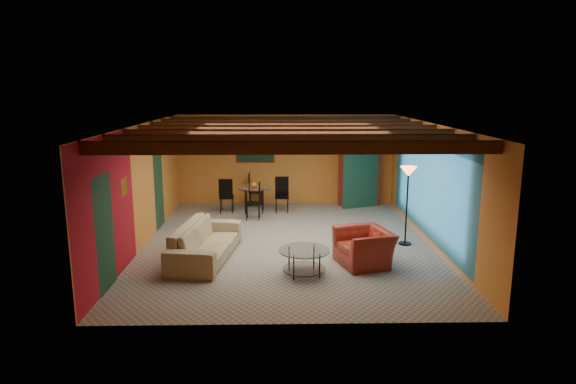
{
  "coord_description": "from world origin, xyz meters",
  "views": [
    {
      "loc": [
        -0.23,
        -10.94,
        3.49
      ],
      "look_at": [
        0.0,
        0.2,
        1.15
      ],
      "focal_mm": 31.18,
      "sensor_mm": 36.0,
      "label": 1
    }
  ],
  "objects_px": {
    "coffee_table": "(304,262)",
    "floor_lamp": "(407,206)",
    "potted_plant": "(360,133)",
    "sofa": "(206,241)",
    "dining_table": "(254,195)",
    "armchair": "(364,247)",
    "vase": "(254,174)",
    "armoire": "(359,173)"
  },
  "relations": [
    {
      "from": "armchair",
      "to": "potted_plant",
      "type": "relative_size",
      "value": 2.36
    },
    {
      "from": "vase",
      "to": "sofa",
      "type": "bearing_deg",
      "value": -101.99
    },
    {
      "from": "coffee_table",
      "to": "floor_lamp",
      "type": "distance_m",
      "value": 3.07
    },
    {
      "from": "dining_table",
      "to": "vase",
      "type": "distance_m",
      "value": 0.59
    },
    {
      "from": "coffee_table",
      "to": "floor_lamp",
      "type": "bearing_deg",
      "value": 37.21
    },
    {
      "from": "armchair",
      "to": "armoire",
      "type": "distance_m",
      "value": 5.22
    },
    {
      "from": "potted_plant",
      "to": "dining_table",
      "type": "bearing_deg",
      "value": -165.7
    },
    {
      "from": "armchair",
      "to": "floor_lamp",
      "type": "bearing_deg",
      "value": 121.92
    },
    {
      "from": "sofa",
      "to": "armoire",
      "type": "height_order",
      "value": "armoire"
    },
    {
      "from": "coffee_table",
      "to": "potted_plant",
      "type": "distance_m",
      "value": 6.29
    },
    {
      "from": "coffee_table",
      "to": "vase",
      "type": "bearing_deg",
      "value": 103.39
    },
    {
      "from": "dining_table",
      "to": "armoire",
      "type": "xyz_separation_m",
      "value": [
        3.1,
        0.79,
        0.47
      ]
    },
    {
      "from": "sofa",
      "to": "armchair",
      "type": "xyz_separation_m",
      "value": [
        3.22,
        -0.43,
        -0.01
      ]
    },
    {
      "from": "armchair",
      "to": "armoire",
      "type": "relative_size",
      "value": 0.56
    },
    {
      "from": "floor_lamp",
      "to": "vase",
      "type": "bearing_deg",
      "value": 139.3
    },
    {
      "from": "sofa",
      "to": "armoire",
      "type": "xyz_separation_m",
      "value": [
        3.93,
        4.7,
        0.61
      ]
    },
    {
      "from": "armoire",
      "to": "potted_plant",
      "type": "bearing_deg",
      "value": 0.0
    },
    {
      "from": "armchair",
      "to": "vase",
      "type": "xyz_separation_m",
      "value": [
        -2.39,
        4.34,
        0.74
      ]
    },
    {
      "from": "dining_table",
      "to": "floor_lamp",
      "type": "bearing_deg",
      "value": -40.7
    },
    {
      "from": "sofa",
      "to": "potted_plant",
      "type": "distance_m",
      "value": 6.39
    },
    {
      "from": "armoire",
      "to": "dining_table",
      "type": "bearing_deg",
      "value": 174.21
    },
    {
      "from": "floor_lamp",
      "to": "sofa",
      "type": "bearing_deg",
      "value": -168.92
    },
    {
      "from": "armchair",
      "to": "armoire",
      "type": "height_order",
      "value": "armoire"
    },
    {
      "from": "coffee_table",
      "to": "armoire",
      "type": "bearing_deg",
      "value": 71.07
    },
    {
      "from": "sofa",
      "to": "floor_lamp",
      "type": "xyz_separation_m",
      "value": [
        4.38,
        0.86,
        0.53
      ]
    },
    {
      "from": "sofa",
      "to": "dining_table",
      "type": "bearing_deg",
      "value": -4.01
    },
    {
      "from": "coffee_table",
      "to": "dining_table",
      "type": "bearing_deg",
      "value": 103.39
    },
    {
      "from": "armchair",
      "to": "vase",
      "type": "relative_size",
      "value": 6.14
    },
    {
      "from": "sofa",
      "to": "armchair",
      "type": "bearing_deg",
      "value": -89.66
    },
    {
      "from": "dining_table",
      "to": "floor_lamp",
      "type": "relative_size",
      "value": 1.08
    },
    {
      "from": "dining_table",
      "to": "armoire",
      "type": "bearing_deg",
      "value": 14.3
    },
    {
      "from": "sofa",
      "to": "floor_lamp",
      "type": "relative_size",
      "value": 1.4
    },
    {
      "from": "armchair",
      "to": "floor_lamp",
      "type": "relative_size",
      "value": 0.61
    },
    {
      "from": "potted_plant",
      "to": "sofa",
      "type": "bearing_deg",
      "value": -129.89
    },
    {
      "from": "floor_lamp",
      "to": "vase",
      "type": "distance_m",
      "value": 4.69
    },
    {
      "from": "armchair",
      "to": "vase",
      "type": "bearing_deg",
      "value": -167.31
    },
    {
      "from": "sofa",
      "to": "floor_lamp",
      "type": "height_order",
      "value": "floor_lamp"
    },
    {
      "from": "sofa",
      "to": "armchair",
      "type": "relative_size",
      "value": 2.29
    },
    {
      "from": "floor_lamp",
      "to": "potted_plant",
      "type": "distance_m",
      "value": 4.08
    },
    {
      "from": "dining_table",
      "to": "potted_plant",
      "type": "relative_size",
      "value": 4.17
    },
    {
      "from": "armchair",
      "to": "coffee_table",
      "type": "bearing_deg",
      "value": -83.02
    },
    {
      "from": "vase",
      "to": "potted_plant",
      "type": "bearing_deg",
      "value": 14.3
    }
  ]
}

